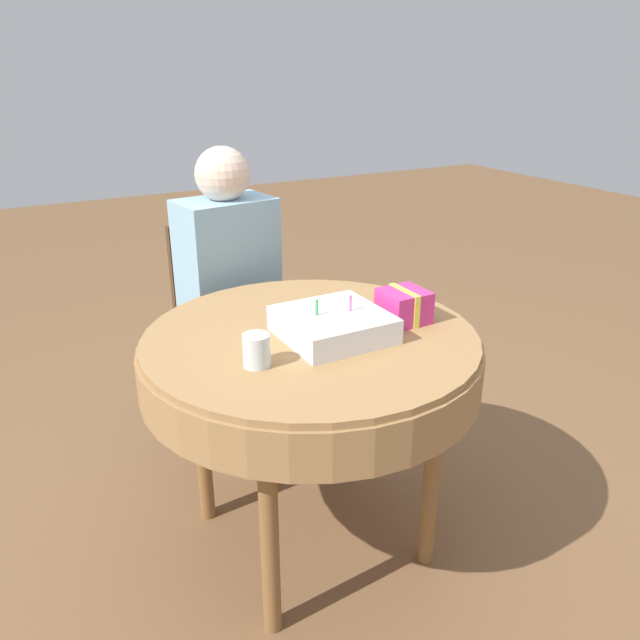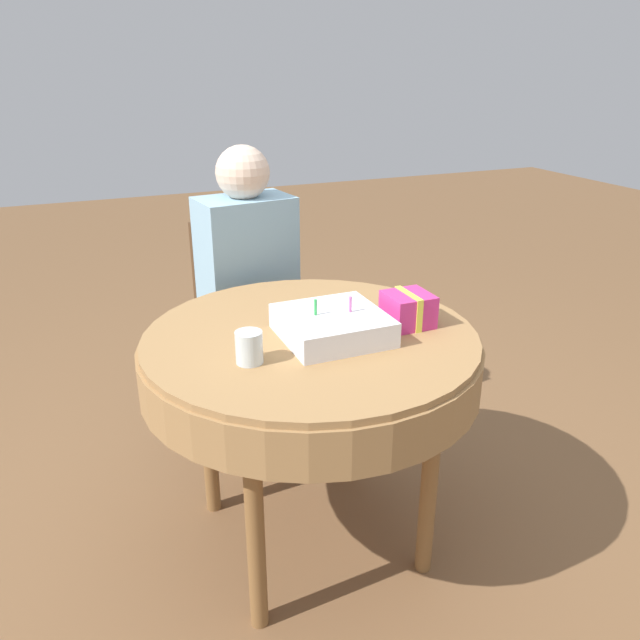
# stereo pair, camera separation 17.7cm
# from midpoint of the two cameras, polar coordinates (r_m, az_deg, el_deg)

# --- Properties ---
(ground_plane) EXTENTS (12.00, 12.00, 0.00)m
(ground_plane) POSITION_cam_midpoint_polar(r_m,az_deg,el_deg) (2.20, -3.22, -19.19)
(ground_plane) COLOR brown
(dining_table) EXTENTS (0.99, 0.99, 0.74)m
(dining_table) POSITION_cam_midpoint_polar(r_m,az_deg,el_deg) (1.83, -3.65, -3.92)
(dining_table) COLOR #9E7547
(dining_table) RESTS_ON ground_plane
(chair) EXTENTS (0.41, 0.41, 0.89)m
(chair) POSITION_cam_midpoint_polar(r_m,az_deg,el_deg) (2.55, -10.77, -0.64)
(chair) COLOR #4C331E
(chair) RESTS_ON ground_plane
(person) EXTENTS (0.37, 0.35, 1.19)m
(person) POSITION_cam_midpoint_polar(r_m,az_deg,el_deg) (2.40, -10.27, 3.84)
(person) COLOR beige
(person) RESTS_ON ground_plane
(birthday_cake) EXTENTS (0.28, 0.28, 0.12)m
(birthday_cake) POSITION_cam_midpoint_polar(r_m,az_deg,el_deg) (1.76, -1.68, -0.49)
(birthday_cake) COLOR white
(birthday_cake) RESTS_ON dining_table
(drinking_glass) EXTENTS (0.07, 0.07, 0.09)m
(drinking_glass) POSITION_cam_midpoint_polar(r_m,az_deg,el_deg) (1.61, -8.99, -2.83)
(drinking_glass) COLOR silver
(drinking_glass) RESTS_ON dining_table
(gift_box) EXTENTS (0.13, 0.13, 0.10)m
(gift_box) POSITION_cam_midpoint_polar(r_m,az_deg,el_deg) (1.87, 4.99, 1.23)
(gift_box) COLOR #D13384
(gift_box) RESTS_ON dining_table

